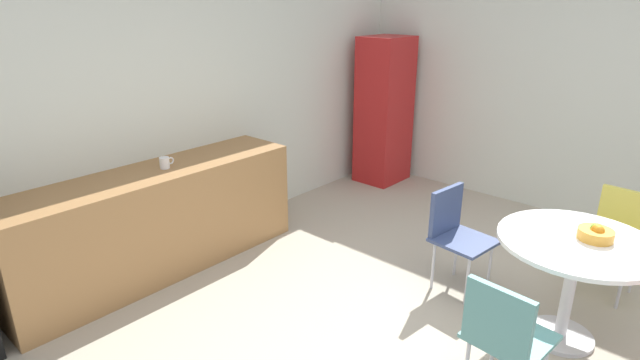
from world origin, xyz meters
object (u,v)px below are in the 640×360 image
locker_cabinet (384,111)px  round_table (574,261)px  fruit_bowl (596,233)px  chair_navy (454,227)px  chair_teal (503,331)px  chair_yellow (618,230)px  mug_white (165,163)px

locker_cabinet → round_table: bearing=-123.1°
fruit_bowl → chair_navy: bearing=88.2°
locker_cabinet → chair_teal: locker_cabinet is taller
chair_teal → fruit_bowl: fruit_bowl is taller
round_table → chair_teal: size_ratio=1.21×
chair_navy → chair_yellow: same height
chair_teal → chair_navy: bearing=38.9°
locker_cabinet → chair_navy: 2.60m
chair_navy → fruit_bowl: 1.03m
locker_cabinet → mug_white: size_ratio=13.96×
round_table → fruit_bowl: fruit_bowl is taller
fruit_bowl → chair_yellow: bearing=0.5°
round_table → mug_white: mug_white is taller
chair_teal → mug_white: 2.86m
chair_yellow → fruit_bowl: size_ratio=3.80×
locker_cabinet → fruit_bowl: (-1.76, -2.89, -0.09)m
fruit_bowl → mug_white: size_ratio=1.69×
chair_teal → mug_white: size_ratio=6.43×
locker_cabinet → round_table: 3.38m
round_table → chair_navy: (0.11, 0.91, -0.08)m
round_table → fruit_bowl: (0.08, -0.08, 0.20)m
round_table → chair_navy: bearing=83.1°
fruit_bowl → mug_white: 3.24m
round_table → chair_yellow: bearing=-4.3°
round_table → locker_cabinet: bearing=56.9°
locker_cabinet → chair_teal: size_ratio=2.17×
chair_yellow → locker_cabinet: bearing=72.3°
mug_white → fruit_bowl: bearing=-66.7°
mug_white → chair_navy: bearing=-56.5°
chair_navy → mug_white: mug_white is taller
round_table → mug_white: size_ratio=7.80×
chair_yellow → chair_navy: bearing=129.4°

